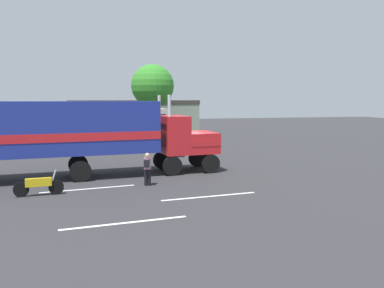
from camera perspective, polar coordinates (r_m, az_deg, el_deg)
ground_plane at (r=23.11m, az=-1.60°, el=-3.98°), size 120.00×120.00×0.00m
lane_stripe_near at (r=19.13m, az=-15.06°, el=-6.43°), size 4.39×0.70×0.01m
lane_stripe_mid at (r=17.10m, az=2.61°, el=-7.75°), size 4.40×0.55×0.01m
lane_stripe_far at (r=13.76m, az=-9.83°, el=-11.43°), size 4.39×0.58×0.01m
semi_truck at (r=21.65m, az=-16.20°, el=1.79°), size 14.33×4.01×4.50m
person_bystander at (r=19.16m, az=-6.62°, el=-3.51°), size 0.38×0.48×1.63m
parked_bus at (r=34.71m, az=-12.72°, el=2.85°), size 11.10×3.04×3.40m
motorcycle at (r=18.42m, az=-21.69°, el=-5.66°), size 2.11×0.33×1.12m
tree_left at (r=42.66m, az=-5.85°, el=8.53°), size 4.67×4.67×8.06m
building_backdrop at (r=48.82m, az=-8.70°, el=4.22°), size 16.04×7.41×4.15m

